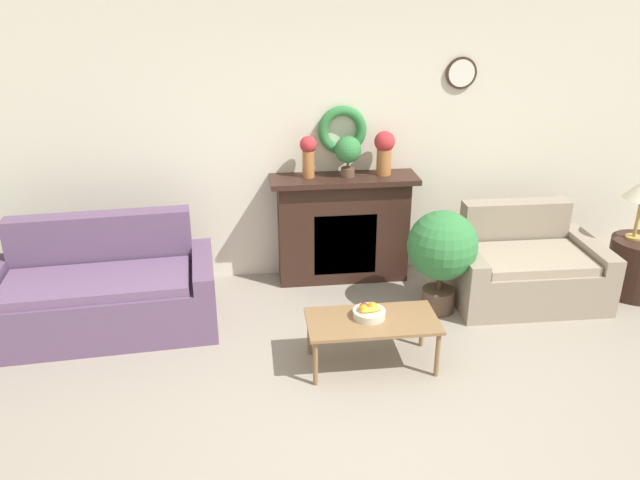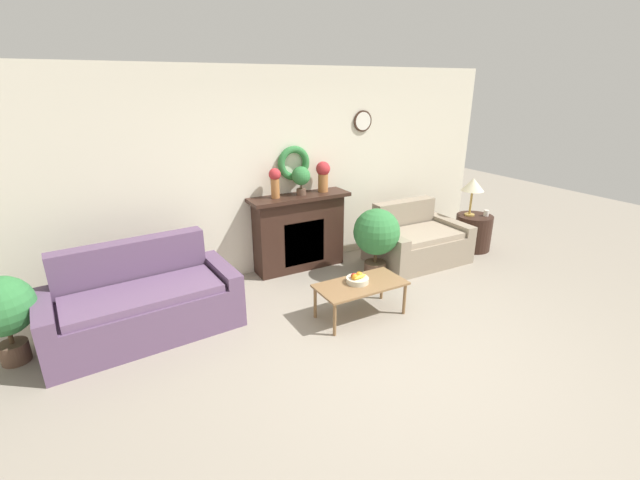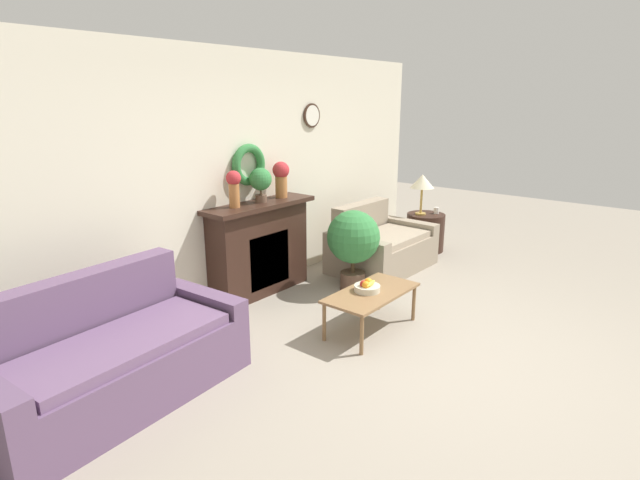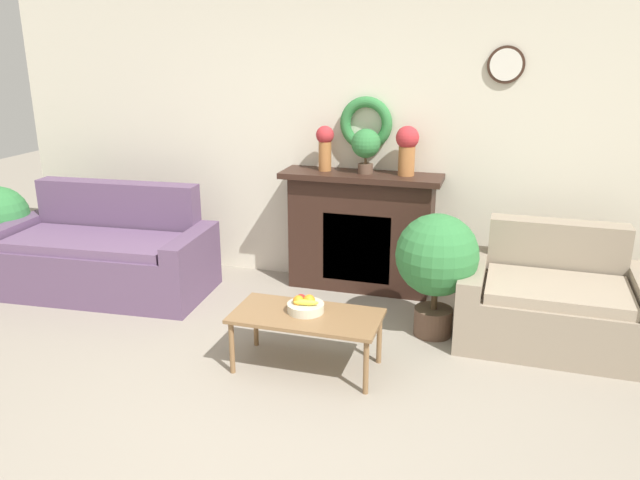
{
  "view_description": "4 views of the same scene",
  "coord_description": "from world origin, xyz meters",
  "views": [
    {
      "loc": [
        -0.81,
        -3.14,
        2.81
      ],
      "look_at": [
        -0.24,
        1.55,
        0.8
      ],
      "focal_mm": 35.0,
      "sensor_mm": 36.0,
      "label": 1
    },
    {
      "loc": [
        -2.39,
        -2.6,
        2.49
      ],
      "look_at": [
        -0.17,
        1.37,
        0.81
      ],
      "focal_mm": 24.0,
      "sensor_mm": 36.0,
      "label": 2
    },
    {
      "loc": [
        -3.67,
        -1.54,
        2.18
      ],
      "look_at": [
        -0.1,
        1.39,
        0.87
      ],
      "focal_mm": 28.0,
      "sensor_mm": 36.0,
      "label": 3
    },
    {
      "loc": [
        1.27,
        -2.75,
        2.15
      ],
      "look_at": [
        -0.02,
        1.57,
        0.71
      ],
      "focal_mm": 35.0,
      "sensor_mm": 36.0,
      "label": 4
    }
  ],
  "objects": [
    {
      "name": "vase_on_mantel_right",
      "position": [
        0.48,
        2.44,
        1.31
      ],
      "size": [
        0.2,
        0.2,
        0.42
      ],
      "color": "#AD6B38",
      "rests_on": "fireplace"
    },
    {
      "name": "potted_plant_floor_by_loveseat",
      "position": [
        0.85,
        1.67,
        0.6
      ],
      "size": [
        0.62,
        0.62,
        0.95
      ],
      "color": "brown",
      "rests_on": "ground_plane"
    },
    {
      "name": "fruit_bowl",
      "position": [
        0.06,
        0.94,
        0.45
      ],
      "size": [
        0.25,
        0.25,
        0.12
      ],
      "color": "beige",
      "rests_on": "coffee_table"
    },
    {
      "name": "loveseat_right",
      "position": [
        1.72,
        1.85,
        0.29
      ],
      "size": [
        1.38,
        0.95,
        0.84
      ],
      "rotation": [
        0.0,
        0.0,
        -0.02
      ],
      "color": "gray",
      "rests_on": "ground_plane"
    },
    {
      "name": "coffee_table",
      "position": [
        0.09,
        0.9,
        0.36
      ],
      "size": [
        1.0,
        0.5,
        0.4
      ],
      "color": "olive",
      "rests_on": "ground_plane"
    },
    {
      "name": "couch_left",
      "position": [
        -2.08,
        1.74,
        0.32
      ],
      "size": [
        1.94,
        1.02,
        0.93
      ],
      "rotation": [
        0.0,
        0.0,
        0.07
      ],
      "color": "#604766",
      "rests_on": "ground_plane"
    },
    {
      "name": "wall_back",
      "position": [
        0.0,
        2.64,
        1.35
      ],
      "size": [
        6.8,
        0.16,
        2.7
      ],
      "color": "beige",
      "rests_on": "ground_plane"
    },
    {
      "name": "ground_plane",
      "position": [
        0.0,
        0.0,
        0.0
      ],
      "size": [
        16.0,
        16.0,
        0.0
      ],
      "primitive_type": "plane",
      "color": "gray"
    },
    {
      "name": "fireplace",
      "position": [
        0.1,
        2.44,
        0.54
      ],
      "size": [
        1.39,
        0.41,
        1.07
      ],
      "color": "#331E16",
      "rests_on": "ground_plane"
    },
    {
      "name": "vase_on_mantel_left",
      "position": [
        -0.24,
        2.44,
        1.29
      ],
      "size": [
        0.16,
        0.16,
        0.39
      ],
      "color": "#AD6B38",
      "rests_on": "fireplace"
    },
    {
      "name": "potted_plant_on_mantel",
      "position": [
        0.13,
        2.42,
        1.31
      ],
      "size": [
        0.25,
        0.25,
        0.38
      ],
      "color": "brown",
      "rests_on": "fireplace"
    }
  ]
}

